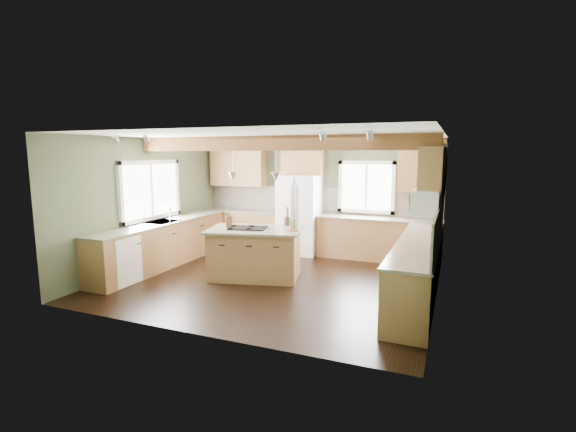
% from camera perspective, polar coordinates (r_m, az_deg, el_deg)
% --- Properties ---
extents(floor, '(5.60, 5.60, 0.00)m').
position_cam_1_polar(floor, '(7.73, -1.90, -8.70)').
color(floor, black).
rests_on(floor, ground).
extents(ceiling, '(5.60, 5.60, 0.00)m').
position_cam_1_polar(ceiling, '(7.39, -2.01, 10.92)').
color(ceiling, silver).
rests_on(ceiling, wall_back).
extents(wall_back, '(5.60, 0.00, 5.60)m').
position_cam_1_polar(wall_back, '(9.77, 4.04, 2.72)').
color(wall_back, '#4E583E').
rests_on(wall_back, ground).
extents(wall_left, '(0.00, 5.00, 5.00)m').
position_cam_1_polar(wall_left, '(8.96, -18.55, 1.75)').
color(wall_left, '#4E583E').
rests_on(wall_left, ground).
extents(wall_right, '(0.00, 5.00, 5.00)m').
position_cam_1_polar(wall_right, '(6.82, 20.07, -0.37)').
color(wall_right, '#4E583E').
rests_on(wall_right, ground).
extents(ceiling_beam, '(5.55, 0.26, 0.26)m').
position_cam_1_polar(ceiling_beam, '(7.41, -1.89, 9.91)').
color(ceiling_beam, brown).
rests_on(ceiling_beam, ceiling).
extents(soffit_trim, '(5.55, 0.20, 0.10)m').
position_cam_1_polar(soffit_trim, '(9.63, 3.93, 10.03)').
color(soffit_trim, brown).
rests_on(soffit_trim, ceiling).
extents(backsplash_back, '(5.58, 0.03, 0.58)m').
position_cam_1_polar(backsplash_back, '(9.77, 4.00, 2.19)').
color(backsplash_back, brown).
rests_on(backsplash_back, wall_back).
extents(backsplash_right, '(0.03, 3.70, 0.58)m').
position_cam_1_polar(backsplash_right, '(6.88, 19.93, -1.04)').
color(backsplash_right, brown).
rests_on(backsplash_right, wall_right).
extents(base_cab_back_left, '(2.02, 0.60, 0.88)m').
position_cam_1_polar(base_cab_back_left, '(10.32, -6.04, -1.81)').
color(base_cab_back_left, brown).
rests_on(base_cab_back_left, floor).
extents(counter_back_left, '(2.06, 0.64, 0.04)m').
position_cam_1_polar(counter_back_left, '(10.25, -6.08, 0.72)').
color(counter_back_left, '#483F35').
rests_on(counter_back_left, base_cab_back_left).
extents(base_cab_back_right, '(2.62, 0.60, 0.88)m').
position_cam_1_polar(base_cab_back_right, '(9.26, 12.21, -3.17)').
color(base_cab_back_right, brown).
rests_on(base_cab_back_right, floor).
extents(counter_back_right, '(2.66, 0.64, 0.04)m').
position_cam_1_polar(counter_back_right, '(9.18, 12.30, -0.36)').
color(counter_back_right, '#483F35').
rests_on(counter_back_right, base_cab_back_right).
extents(base_cab_left, '(0.60, 3.70, 0.88)m').
position_cam_1_polar(base_cab_left, '(8.94, -16.61, -3.76)').
color(base_cab_left, brown).
rests_on(base_cab_left, floor).
extents(counter_left, '(0.64, 3.74, 0.04)m').
position_cam_1_polar(counter_left, '(8.86, -16.74, -0.85)').
color(counter_left, '#483F35').
rests_on(counter_left, base_cab_left).
extents(base_cab_right, '(0.60, 3.70, 0.88)m').
position_cam_1_polar(base_cab_right, '(7.06, 17.28, -7.08)').
color(base_cab_right, brown).
rests_on(base_cab_right, floor).
extents(counter_right, '(0.64, 3.74, 0.04)m').
position_cam_1_polar(counter_right, '(6.95, 17.45, -3.42)').
color(counter_right, '#483F35').
rests_on(counter_right, base_cab_right).
extents(upper_cab_back_left, '(1.40, 0.35, 0.90)m').
position_cam_1_polar(upper_cab_back_left, '(10.36, -6.82, 6.62)').
color(upper_cab_back_left, brown).
rests_on(upper_cab_back_left, wall_back).
extents(upper_cab_over_fridge, '(0.96, 0.35, 0.70)m').
position_cam_1_polar(upper_cab_over_fridge, '(9.65, 2.06, 7.72)').
color(upper_cab_over_fridge, brown).
rests_on(upper_cab_over_fridge, wall_back).
extents(upper_cab_right, '(0.35, 2.20, 0.90)m').
position_cam_1_polar(upper_cab_right, '(7.66, 19.28, 5.50)').
color(upper_cab_right, brown).
rests_on(upper_cab_right, wall_right).
extents(upper_cab_back_corner, '(0.90, 0.35, 0.90)m').
position_cam_1_polar(upper_cab_back_corner, '(9.10, 17.70, 6.00)').
color(upper_cab_back_corner, brown).
rests_on(upper_cab_back_corner, wall_back).
extents(window_left, '(0.04, 1.60, 1.05)m').
position_cam_1_polar(window_left, '(8.96, -18.32, 3.37)').
color(window_left, white).
rests_on(window_left, wall_left).
extents(window_back, '(1.10, 0.04, 1.00)m').
position_cam_1_polar(window_back, '(9.44, 10.68, 3.91)').
color(window_back, white).
rests_on(window_back, wall_back).
extents(sink, '(0.50, 0.65, 0.03)m').
position_cam_1_polar(sink, '(8.86, -16.74, -0.82)').
color(sink, '#262628').
rests_on(sink, counter_left).
extents(faucet, '(0.02, 0.02, 0.28)m').
position_cam_1_polar(faucet, '(8.72, -15.86, 0.04)').
color(faucet, '#B2B2B7').
rests_on(faucet, sink).
extents(dishwasher, '(0.60, 0.60, 0.84)m').
position_cam_1_polar(dishwasher, '(8.00, -22.39, -5.59)').
color(dishwasher, white).
rests_on(dishwasher, floor).
extents(oven, '(0.60, 0.72, 0.84)m').
position_cam_1_polar(oven, '(5.83, 16.04, -10.49)').
color(oven, white).
rests_on(oven, floor).
extents(microwave, '(0.40, 0.70, 0.38)m').
position_cam_1_polar(microwave, '(6.75, 18.30, 1.77)').
color(microwave, white).
rests_on(microwave, wall_right).
extents(pendant_left, '(0.18, 0.18, 0.16)m').
position_cam_1_polar(pendant_left, '(7.69, -7.54, 5.40)').
color(pendant_left, '#B2B2B7').
rests_on(pendant_left, ceiling).
extents(pendant_right, '(0.18, 0.18, 0.16)m').
position_cam_1_polar(pendant_right, '(7.52, -1.68, 5.40)').
color(pendant_right, '#B2B2B7').
rests_on(pendant_right, ceiling).
extents(refrigerator, '(0.90, 0.74, 1.80)m').
position_cam_1_polar(refrigerator, '(9.56, 1.59, 0.19)').
color(refrigerator, white).
rests_on(refrigerator, floor).
extents(island, '(1.77, 1.32, 0.88)m').
position_cam_1_polar(island, '(7.81, -4.51, -5.20)').
color(island, brown).
rests_on(island, floor).
extents(island_top, '(1.90, 1.45, 0.04)m').
position_cam_1_polar(island_top, '(7.71, -4.55, -1.88)').
color(island_top, '#483F35').
rests_on(island_top, island).
extents(cooktop, '(0.78, 0.61, 0.02)m').
position_cam_1_polar(cooktop, '(7.74, -5.51, -1.63)').
color(cooktop, black).
rests_on(cooktop, island_top).
extents(knife_block, '(0.15, 0.14, 0.20)m').
position_cam_1_polar(knife_block, '(8.01, -8.10, -0.69)').
color(knife_block, brown).
rests_on(knife_block, island_top).
extents(utensil_crock, '(0.15, 0.15, 0.16)m').
position_cam_1_polar(utensil_crock, '(8.02, -0.12, -0.72)').
color(utensil_crock, '#3C3330').
rests_on(utensil_crock, island_top).
extents(bottle_tray, '(0.29, 0.29, 0.20)m').
position_cam_1_polar(bottle_tray, '(7.49, 0.67, -1.24)').
color(bottle_tray, brown).
rests_on(bottle_tray, island_top).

